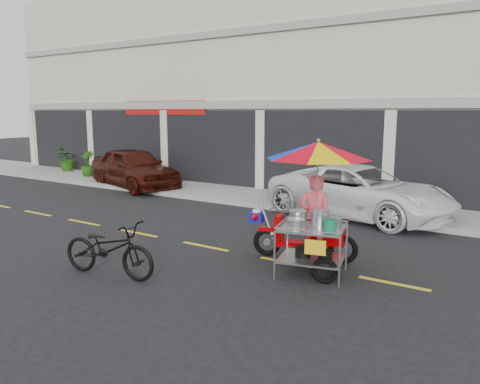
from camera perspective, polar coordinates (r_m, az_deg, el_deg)
The scene contains 9 objects.
ground at distance 9.11m, azimuth 5.89°, elevation -8.58°, with size 90.00×90.00×0.00m, color black.
sidewalk at distance 14.05m, azimuth 16.32°, elevation -2.04°, with size 45.00×3.00×0.15m, color gray.
centerline at distance 9.11m, azimuth 5.89°, elevation -8.56°, with size 42.00×0.10×0.01m, color gold.
maroon_sedan at distance 18.03m, azimuth -12.81°, elevation 2.88°, with size 1.81×4.49×1.53m, color #330D06.
white_pickup at distance 13.15m, azimuth 14.41°, elevation 0.06°, with size 2.35×5.09×1.41m, color white.
plant_tall at distance 22.92m, azimuth -20.28°, elevation 3.79°, with size 0.99×0.86×1.10m, color #1B480D.
plant_short at distance 20.80m, azimuth -18.05°, elevation 3.31°, with size 0.59×0.59×1.06m, color #1B480D.
near_bicycle at distance 8.54m, azimuth -15.71°, elevation -6.67°, with size 0.66×1.89×0.99m, color black.
food_vendor_rig at distance 8.48m, azimuth 9.12°, elevation 0.54°, with size 2.72×2.23×2.41m.
Camera 1 is at (3.95, -7.69, 2.87)m, focal length 35.00 mm.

